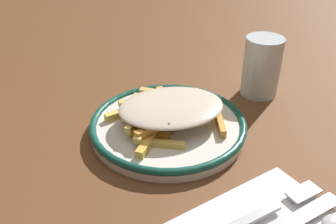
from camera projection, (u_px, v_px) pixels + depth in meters
ground_plane at (168, 131)px, 0.60m from camera, size 2.60×2.60×0.00m
plate at (168, 125)px, 0.59m from camera, size 0.25×0.25×0.02m
fries_heap at (168, 109)px, 0.58m from camera, size 0.19×0.19×0.04m
fork at (265, 212)px, 0.43m from camera, size 0.02×0.18×0.01m
water_glass at (262, 67)px, 0.68m from camera, size 0.07×0.07×0.11m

